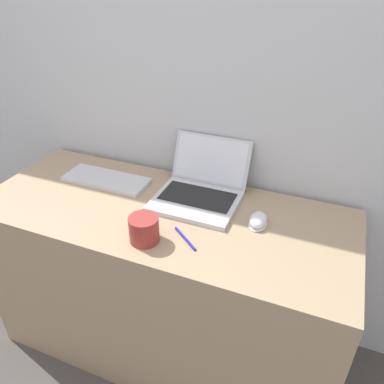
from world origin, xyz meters
TOP-DOWN VIEW (x-y plane):
  - wall_back at (0.00, 0.63)m, footprint 7.00×0.04m
  - desk at (0.00, 0.30)m, footprint 1.46×0.59m
  - laptop at (0.10, 0.44)m, footprint 0.33×0.35m
  - drink_cup at (0.03, 0.11)m, footprint 0.10×0.10m
  - computer_mouse at (0.36, 0.34)m, footprint 0.07×0.10m
  - external_keyboard at (-0.32, 0.40)m, footprint 0.37×0.14m
  - pen at (0.15, 0.17)m, footprint 0.11×0.09m

SIDE VIEW (x-z plane):
  - desk at x=0.00m, z-range 0.00..0.78m
  - pen at x=0.15m, z-range 0.78..0.79m
  - external_keyboard at x=-0.32m, z-range 0.78..0.80m
  - computer_mouse at x=0.36m, z-range 0.77..0.82m
  - laptop at x=0.10m, z-range 0.71..0.92m
  - drink_cup at x=0.03m, z-range 0.78..0.87m
  - wall_back at x=0.00m, z-range 0.00..2.50m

